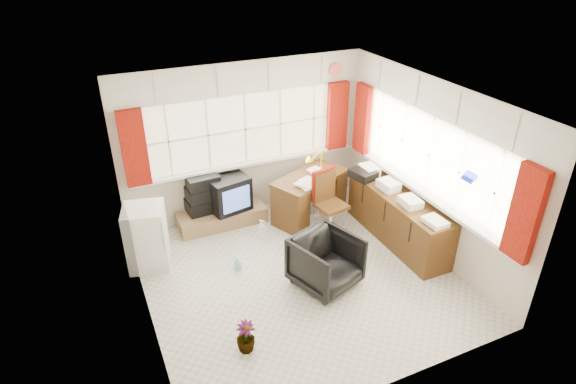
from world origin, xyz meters
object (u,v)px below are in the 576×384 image
(office_chair, at_px, (326,262))
(crt_tv, at_px, (227,192))
(desk_lamp, at_px, (321,156))
(credenza, at_px, (398,217))
(desk, at_px, (310,194))
(radiator, at_px, (307,206))
(tv_bench, at_px, (222,217))
(task_chair, at_px, (327,200))
(mini_fridge, at_px, (147,237))

(office_chair, xyz_separation_m, crt_tv, (-0.67, 2.05, 0.17))
(desk_lamp, bearing_deg, credenza, -60.55)
(desk, relative_size, office_chair, 1.80)
(desk, bearing_deg, radiator, -142.95)
(desk, xyz_separation_m, desk_lamp, (0.21, 0.04, 0.62))
(office_chair, bearing_deg, credenza, -1.08)
(tv_bench, bearing_deg, crt_tv, 18.26)
(task_chair, height_order, office_chair, task_chair)
(office_chair, distance_m, credenza, 1.56)
(desk, distance_m, desk_lamp, 0.65)
(radiator, distance_m, credenza, 1.47)
(office_chair, relative_size, mini_fridge, 0.86)
(desk, height_order, credenza, credenza)
(desk_lamp, bearing_deg, mini_fridge, -174.44)
(desk, bearing_deg, desk_lamp, 11.69)
(task_chair, xyz_separation_m, radiator, (-0.11, 0.45, -0.31))
(radiator, height_order, credenza, credenza)
(task_chair, bearing_deg, desk_lamp, 72.32)
(desk, bearing_deg, crt_tv, 162.34)
(office_chair, bearing_deg, desk, 51.00)
(task_chair, bearing_deg, tv_bench, 148.84)
(radiator, bearing_deg, tv_bench, 162.61)
(task_chair, height_order, credenza, task_chair)
(desk_lamp, bearing_deg, radiator, -160.85)
(tv_bench, bearing_deg, office_chair, -68.28)
(task_chair, height_order, radiator, task_chair)
(credenza, height_order, mini_fridge, mini_fridge)
(desk, xyz_separation_m, crt_tv, (-1.26, 0.40, 0.12))
(desk_lamp, distance_m, crt_tv, 1.59)
(office_chair, xyz_separation_m, credenza, (1.48, 0.48, 0.03))
(desk_lamp, height_order, mini_fridge, desk_lamp)
(desk_lamp, distance_m, radiator, 0.84)
(credenza, bearing_deg, office_chair, -161.95)
(office_chair, relative_size, radiator, 1.36)
(tv_bench, bearing_deg, mini_fridge, -154.58)
(desk, distance_m, task_chair, 0.52)
(credenza, bearing_deg, radiator, 130.91)
(office_chair, distance_m, mini_fridge, 2.49)
(radiator, bearing_deg, desk, 37.05)
(desk_lamp, height_order, tv_bench, desk_lamp)
(radiator, bearing_deg, task_chair, -76.76)
(task_chair, xyz_separation_m, mini_fridge, (-2.68, 0.27, -0.09))
(task_chair, relative_size, credenza, 0.52)
(radiator, height_order, tv_bench, radiator)
(radiator, bearing_deg, desk_lamp, 19.15)
(desk_lamp, xyz_separation_m, task_chair, (-0.17, -0.55, -0.48))
(office_chair, height_order, crt_tv, crt_tv)
(credenza, bearing_deg, task_chair, 142.37)
(office_chair, bearing_deg, crt_tv, 88.97)
(desk, relative_size, desk_lamp, 3.40)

